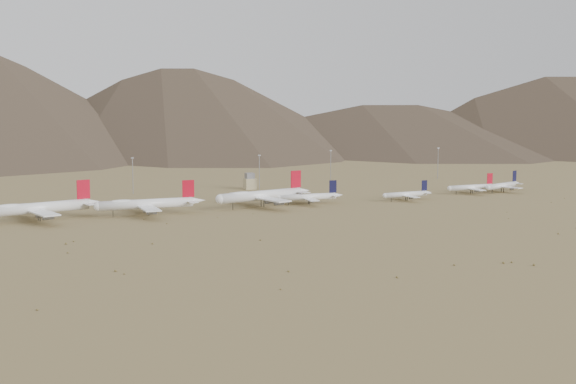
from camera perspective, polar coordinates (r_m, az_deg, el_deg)
name	(u,v)px	position (r m, az deg, el deg)	size (l,w,h in m)	color
ground	(268,214)	(467.99, -1.42, -1.56)	(3000.00, 3000.00, 0.00)	#937F4C
mountain_ridge	(72,44)	(1346.13, -15.10, 10.14)	(4400.00, 1000.00, 300.00)	brown
widebody_west	(37,208)	(461.20, -17.41, -1.09)	(69.45, 54.84, 21.10)	white
widebody_centre	(147,204)	(468.09, -10.02, -0.83)	(65.40, 49.98, 19.42)	white
widebody_east	(261,195)	(495.68, -1.91, -0.24)	(69.31, 54.73, 21.06)	white
narrowbody_a	(309,197)	(507.81, 1.53, -0.34)	(44.74, 32.16, 14.76)	white
narrowbody_b	(407,194)	(531.63, 8.46, -0.16)	(38.57, 27.77, 12.73)	white
narrowbody_c	(472,187)	(577.19, 12.95, 0.33)	(41.91, 29.94, 13.83)	white
narrowbody_d	(503,185)	(592.92, 15.03, 0.45)	(40.89, 30.70, 14.25)	white
control_tower	(250,182)	(589.43, -2.74, 0.71)	(8.00, 8.00, 12.00)	tan
mast_west	(133,174)	(569.81, -10.98, 1.28)	(2.00, 0.60, 25.70)	gray
mast_centre	(259,171)	(583.94, -2.05, 1.54)	(2.00, 0.60, 25.70)	gray
mast_east	(331,165)	(634.98, 3.05, 1.96)	(2.00, 0.60, 25.70)	gray
mast_far_east	(438,162)	(673.64, 10.62, 2.14)	(2.00, 0.60, 25.70)	gray
desert_scrub	(336,248)	(363.19, 3.42, -3.99)	(446.47, 180.08, 0.93)	brown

